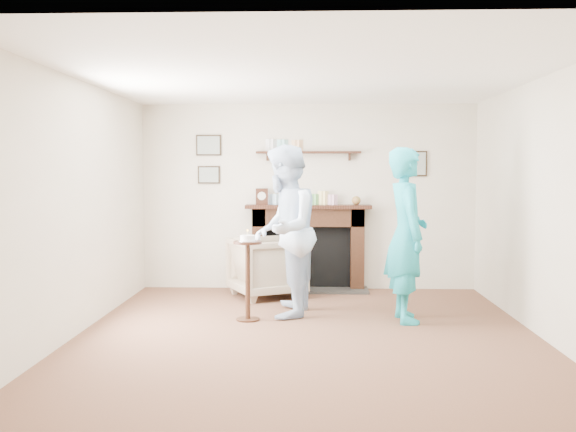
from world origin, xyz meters
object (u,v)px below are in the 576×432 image
at_px(pedestal_table, 248,265).
at_px(armchair, 268,296).
at_px(man, 284,316).
at_px(woman, 405,321).

bearing_deg(pedestal_table, armchair, 84.58).
distance_m(man, pedestal_table, 0.75).
bearing_deg(armchair, pedestal_table, 147.53).
relative_size(armchair, woman, 0.45).
bearing_deg(man, woman, 87.47).
bearing_deg(pedestal_table, woman, 1.08).
bearing_deg(man, armchair, -161.07).
height_order(man, pedestal_table, pedestal_table).
xyz_separation_m(woman, pedestal_table, (-1.69, -0.03, 0.60)).
bearing_deg(woman, pedestal_table, 85.69).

